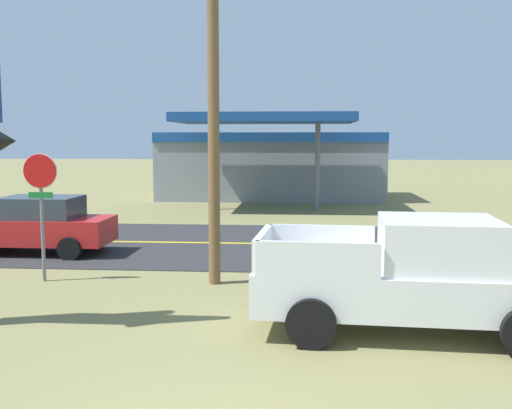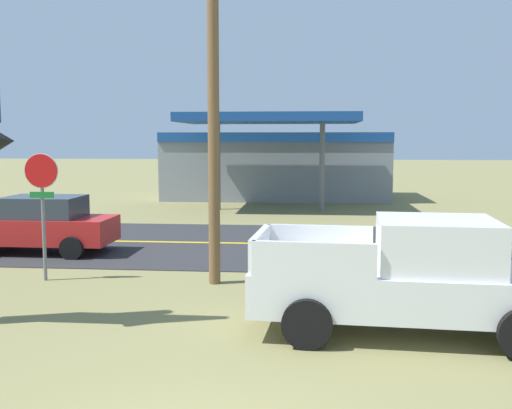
% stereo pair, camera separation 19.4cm
% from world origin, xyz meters
% --- Properties ---
extents(road_asphalt, '(140.00, 8.00, 0.02)m').
position_xyz_m(road_asphalt, '(0.00, 13.00, 0.01)').
color(road_asphalt, '#2B2B2D').
rests_on(road_asphalt, ground).
extents(road_centre_line, '(126.00, 0.20, 0.01)m').
position_xyz_m(road_centre_line, '(0.00, 13.00, 0.02)').
color(road_centre_line, gold).
rests_on(road_centre_line, road_asphalt).
extents(stop_sign, '(0.80, 0.08, 2.95)m').
position_xyz_m(stop_sign, '(-4.90, 7.76, 2.03)').
color(stop_sign, slate).
rests_on(stop_sign, ground).
extents(utility_pole, '(2.01, 0.26, 9.94)m').
position_xyz_m(utility_pole, '(-0.93, 7.85, 5.30)').
color(utility_pole, brown).
rests_on(utility_pole, ground).
extents(gas_station, '(12.00, 11.50, 4.40)m').
position_xyz_m(gas_station, '(-0.68, 27.70, 1.94)').
color(gas_station, gray).
rests_on(gas_station, ground).
extents(pickup_white_parked_on_lawn, '(5.31, 2.48, 1.96)m').
position_xyz_m(pickup_white_parked_on_lawn, '(2.93, 4.67, 0.96)').
color(pickup_white_parked_on_lawn, silver).
rests_on(pickup_white_parked_on_lawn, ground).
extents(car_red_near_lane, '(4.20, 2.00, 1.64)m').
position_xyz_m(car_red_near_lane, '(-6.49, 11.00, 0.83)').
color(car_red_near_lane, red).
rests_on(car_red_near_lane, ground).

